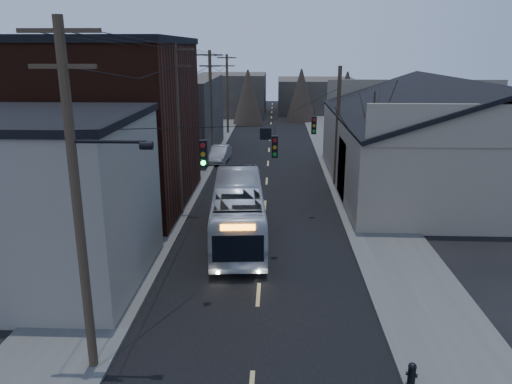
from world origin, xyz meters
TOP-DOWN VIEW (x-y plane):
  - road_surface at (0.00, 30.00)m, footprint 9.00×110.00m
  - sidewalk_left at (-6.50, 30.00)m, footprint 4.00×110.00m
  - sidewalk_right at (6.50, 30.00)m, footprint 4.00×110.00m
  - building_clapboard at (-9.00, 9.00)m, footprint 8.00×8.00m
  - building_brick at (-10.00, 20.00)m, footprint 10.00×12.00m
  - building_left_far at (-9.50, 36.00)m, footprint 9.00×14.00m
  - warehouse at (13.00, 25.00)m, footprint 16.16×20.60m
  - building_far_left at (-6.00, 65.00)m, footprint 10.00×12.00m
  - building_far_right at (7.00, 70.00)m, footprint 12.00×14.00m
  - bare_tree at (6.50, 20.00)m, footprint 0.40×0.40m
  - utility_lines at (-3.11, 24.14)m, footprint 11.24×45.28m
  - bus at (-1.29, 14.41)m, footprint 3.31×10.95m
  - parked_car at (-4.30, 32.53)m, footprint 1.85×4.43m
  - fire_hydrant at (4.70, 2.41)m, footprint 0.35×0.25m

SIDE VIEW (x-z plane):
  - road_surface at x=0.00m, z-range 0.00..0.02m
  - sidewalk_left at x=-6.50m, z-range 0.00..0.12m
  - sidewalk_right at x=6.50m, z-range 0.00..0.12m
  - fire_hydrant at x=4.70m, z-range 0.14..0.87m
  - parked_car at x=-4.30m, z-range 0.00..1.42m
  - bus at x=-1.29m, z-range 0.00..3.01m
  - building_far_right at x=7.00m, z-range 0.00..5.00m
  - warehouse at x=13.00m, z-range -1.17..6.56m
  - building_far_left at x=-6.00m, z-range 0.00..6.00m
  - building_clapboard at x=-9.00m, z-range 0.00..7.00m
  - building_left_far at x=-9.50m, z-range 0.00..7.00m
  - bare_tree at x=6.50m, z-range 0.00..7.20m
  - utility_lines at x=-3.11m, z-range -0.30..10.20m
  - building_brick at x=-10.00m, z-range 0.00..10.00m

